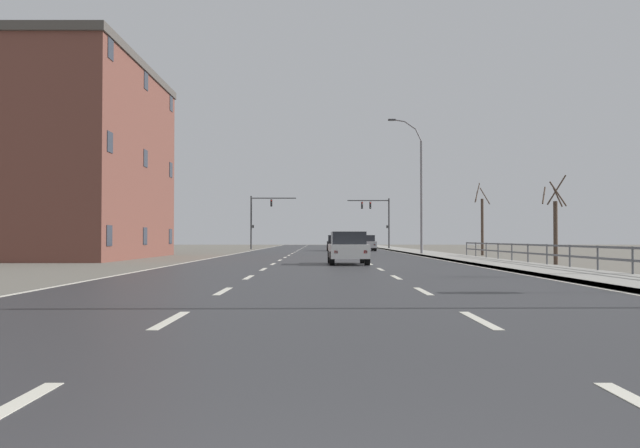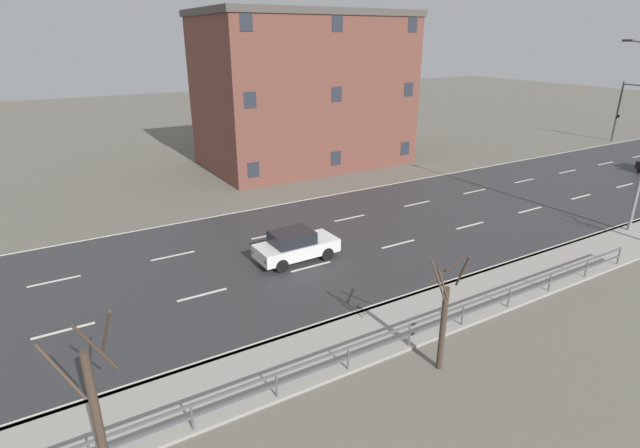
% 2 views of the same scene
% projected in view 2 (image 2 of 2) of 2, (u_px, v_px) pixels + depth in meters
% --- Properties ---
extents(ground_plane, '(160.00, 160.00, 0.12)m').
position_uv_depth(ground_plane, '(528.00, 195.00, 34.71)').
color(ground_plane, '#666056').
extents(road_asphalt_strip, '(14.00, 120.00, 0.03)m').
position_uv_depth(road_asphalt_strip, '(623.00, 172.00, 40.41)').
color(road_asphalt_strip, '#303033').
rests_on(road_asphalt_strip, ground).
extents(guardrail, '(0.07, 36.67, 1.00)m').
position_uv_depth(guardrail, '(276.00, 381.00, 14.84)').
color(guardrail, '#515459').
rests_on(guardrail, ground).
extents(traffic_signal_left, '(5.19, 0.36, 6.08)m').
position_uv_depth(traffic_signal_left, '(629.00, 103.00, 50.21)').
color(traffic_signal_left, '#38383A').
rests_on(traffic_signal_left, ground).
extents(car_near_right, '(1.90, 4.14, 1.57)m').
position_uv_depth(car_near_right, '(295.00, 245.00, 24.19)').
color(car_near_right, silver).
rests_on(car_near_right, ground).
extents(brick_building, '(10.40, 16.84, 12.38)m').
position_uv_depth(brick_building, '(304.00, 90.00, 41.23)').
color(brick_building, brown).
rests_on(brick_building, ground).
extents(bare_tree_near, '(1.40, 1.47, 5.33)m').
position_uv_depth(bare_tree_near, '(99.00, 423.00, 10.86)').
color(bare_tree_near, '#423328').
rests_on(bare_tree_near, ground).
extents(bare_tree_mid, '(1.33, 1.20, 4.34)m').
position_uv_depth(bare_tree_mid, '(444.00, 320.00, 15.90)').
color(bare_tree_mid, '#423328').
rests_on(bare_tree_mid, ground).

